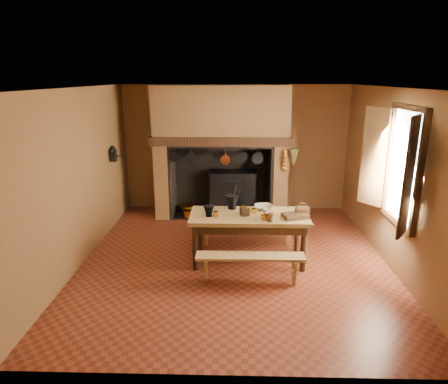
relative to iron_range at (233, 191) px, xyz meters
The scene contains 28 objects.
floor 2.50m from the iron_range, 89.02° to the right, with size 5.50×5.50×0.00m, color brown.
ceiling 3.37m from the iron_range, 89.02° to the right, with size 5.50×5.50×0.00m, color silver.
back_wall 0.97m from the iron_range, 82.10° to the left, with size 5.00×0.02×2.80m, color brown.
wall_left 3.59m from the iron_range, 135.12° to the right, with size 0.02×5.50×2.80m, color brown.
wall_right 3.65m from the iron_range, 43.91° to the right, with size 0.02×5.50×2.80m, color brown.
wall_front 5.28m from the iron_range, 89.54° to the right, with size 5.00×0.02×2.80m, color brown.
chimney_breast 1.36m from the iron_range, 151.95° to the right, with size 2.95×0.96×2.80m.
iron_range is the anchor object (origin of this frame).
hearth_pans 1.10m from the iron_range, 167.25° to the right, with size 0.51×0.62×0.20m.
hanging_pans 1.12m from the iron_range, 115.02° to the right, with size 1.92×0.29×0.27m.
onion_string 1.49m from the iron_range, 32.25° to the right, with size 0.12×0.10×0.46m, color #9C611C, non-canonical shape.
herb_bunch 1.65m from the iron_range, 28.28° to the right, with size 0.20×0.20×0.35m, color brown.
window 3.91m from the iron_range, 49.98° to the right, with size 0.39×1.75×1.76m.
wall_coffee_mill 2.74m from the iron_range, 159.32° to the right, with size 0.23×0.16×0.31m.
work_table 2.56m from the iron_range, 83.94° to the right, with size 1.90×0.84×0.82m.
bench_front 3.28m from the iron_range, 85.29° to the right, with size 1.60×0.28×0.45m.
bench_back 1.86m from the iron_range, 81.64° to the right, with size 1.83×0.32×0.52m.
mortar_large 2.30m from the iron_range, 90.17° to the right, with size 0.24×0.24×0.40m.
mortar_small 2.70m from the iron_range, 98.01° to the right, with size 0.17×0.17×0.29m.
coffee_grinder 2.62m from the iron_range, 85.65° to the right, with size 0.19×0.16×0.20m.
brass_mug_a 2.69m from the iron_range, 95.68° to the right, with size 0.08×0.08×0.09m, color gold.
brass_mug_b 2.52m from the iron_range, 82.00° to the right, with size 0.07×0.07×0.08m, color gold.
mixing_bowl 2.37m from the iron_range, 77.15° to the right, with size 0.31×0.31×0.08m, color tan.
stoneware_crock 2.93m from the iron_range, 78.36° to the right, with size 0.11×0.11×0.13m, color #55371F.
glass_jar 2.77m from the iron_range, 78.99° to the right, with size 0.08×0.08×0.14m, color beige.
wicker_basket 2.80m from the iron_range, 66.22° to the right, with size 0.23×0.16×0.21m.
wooden_tray 2.88m from the iron_range, 69.77° to the right, with size 0.37×0.27×0.06m, color #372411.
brass_cup 2.85m from the iron_range, 79.85° to the right, with size 0.11×0.11×0.09m, color gold.
Camera 1 is at (-0.01, -6.17, 2.96)m, focal length 32.00 mm.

